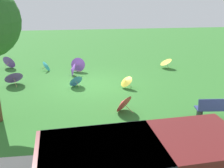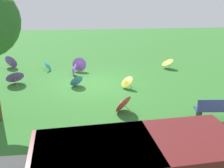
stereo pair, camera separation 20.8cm
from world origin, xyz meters
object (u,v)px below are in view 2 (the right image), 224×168
parasol_yellow_1 (167,62)px  parasol_teal_0 (49,65)px  parasol_yellow_0 (126,81)px  parasol_purple_0 (79,65)px  parasol_purple_2 (15,76)px  park_bench (217,109)px  van_dark (130,167)px  parasol_red_0 (122,103)px  parasol_blue_0 (76,80)px  parasol_purple_3 (73,69)px  parasol_purple_1 (12,61)px

parasol_yellow_1 → parasol_teal_0: (7.25, -0.33, -0.12)m
parasol_yellow_0 → parasol_purple_0: (2.34, -3.12, 0.05)m
parasol_purple_2 → park_bench: bearing=149.2°
van_dark → park_bench: 5.29m
parasol_red_0 → parasol_blue_0: parasol_red_0 is taller
van_dark → parasol_purple_2: (4.52, -8.57, -0.47)m
park_bench → parasol_red_0: 3.57m
park_bench → parasol_red_0: bearing=-18.5°
parasol_red_0 → parasol_teal_0: parasol_red_0 is taller
van_dark → parasol_purple_0: 10.56m
parasol_yellow_0 → parasol_teal_0: parasol_yellow_0 is taller
parasol_teal_0 → parasol_blue_0: bearing=119.3°
parasol_yellow_0 → parasol_blue_0: size_ratio=0.96×
parasol_yellow_1 → parasol_teal_0: size_ratio=1.10×
van_dark → parasol_teal_0: van_dark is taller
parasol_yellow_1 → parasol_purple_3: parasol_purple_3 is taller
parasol_purple_1 → parasol_purple_2: parasol_purple_1 is taller
parasol_red_0 → parasol_purple_0: (1.75, -5.78, 0.03)m
parasol_purple_0 → parasol_purple_2: (3.28, 1.91, 0.01)m
parasol_purple_3 → park_bench: bearing=131.7°
parasol_yellow_0 → parasol_red_0: bearing=77.5°
van_dark → parasol_red_0: size_ratio=4.86×
parasol_yellow_1 → parasol_purple_1: 9.66m
parasol_blue_0 → parasol_purple_3: bearing=-84.4°
parasol_purple_2 → parasol_red_0: bearing=142.4°
parasol_purple_1 → parasol_purple_3: 4.39m
parasol_purple_0 → parasol_yellow_0: bearing=126.8°
park_bench → parasol_purple_1: bearing=-41.4°
parasol_purple_2 → van_dark: bearing=117.8°
parasol_purple_0 → parasol_purple_2: size_ratio=0.76×
park_bench → parasol_purple_1: 12.43m
van_dark → park_bench: van_dark is taller
parasol_yellow_0 → parasol_purple_2: (5.61, -1.22, 0.06)m
parasol_yellow_1 → parasol_red_0: bearing=58.3°
parasol_yellow_0 → parasol_purple_0: 3.90m
parasol_red_0 → parasol_purple_0: size_ratio=1.12×
park_bench → parasol_teal_0: size_ratio=2.36×
parasol_blue_0 → parasol_purple_0: bearing=-93.3°
parasol_teal_0 → parasol_purple_3: size_ratio=0.93×
parasol_red_0 → parasol_yellow_1: parasol_red_0 is taller
parasol_purple_1 → parasol_purple_2: size_ratio=0.85×
parasol_yellow_0 → parasol_teal_0: 5.51m
parasol_yellow_0 → parasol_teal_0: (4.18, -3.58, -0.07)m
parasol_yellow_0 → parasol_yellow_1: bearing=-133.3°
parasol_purple_0 → parasol_purple_1: bearing=-17.4°
park_bench → parasol_yellow_1: 7.05m
parasol_yellow_1 → parasol_purple_3: 5.80m
parasol_teal_0 → park_bench: bearing=133.5°
van_dark → parasol_purple_2: 9.70m
parasol_yellow_1 → parasol_purple_3: size_ratio=1.02×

